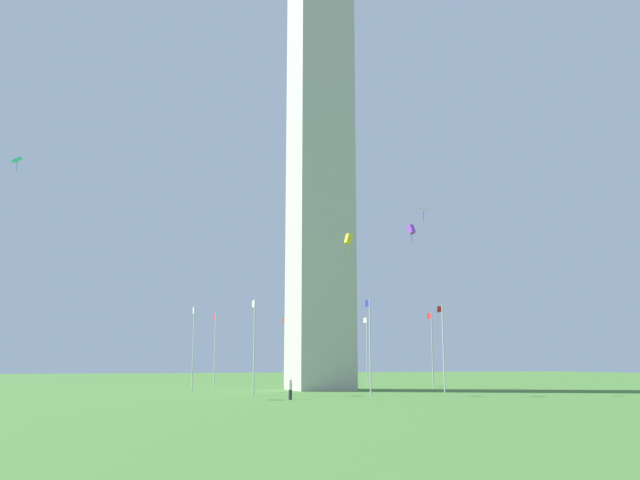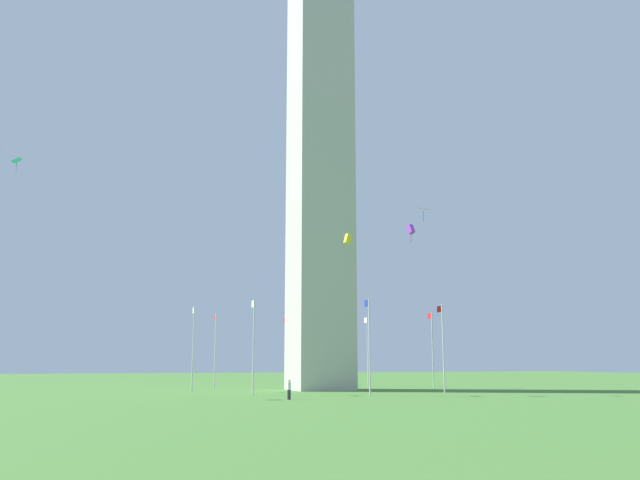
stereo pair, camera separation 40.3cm
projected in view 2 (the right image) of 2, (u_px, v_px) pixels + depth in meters
ground_plane at (320, 390)px, 74.76m from camera, size 260.00×260.00×0.00m
obelisk_monument at (320, 137)px, 79.93m from camera, size 6.40×6.40×58.22m
flagpole_n at (285, 348)px, 88.77m from camera, size 1.12×0.14×8.92m
flagpole_ne at (215, 347)px, 81.76m from camera, size 1.12×0.14×8.92m
flagpole_e at (193, 344)px, 71.19m from camera, size 1.12×0.14×8.92m
flagpole_se at (253, 342)px, 63.24m from camera, size 1.12×0.14×8.92m
flagpole_s at (369, 342)px, 62.58m from camera, size 1.12×0.14×8.92m
flagpole_sw at (443, 344)px, 69.59m from camera, size 1.12×0.14×8.92m
flagpole_w at (432, 346)px, 80.16m from camera, size 1.12×0.14×8.92m
flagpole_nw at (367, 348)px, 88.10m from camera, size 1.12×0.14×8.92m
person_white_shirt at (289, 390)px, 55.43m from camera, size 0.32×0.32×1.64m
kite_orange_diamond at (423, 209)px, 73.02m from camera, size 1.20×1.24×1.60m
kite_purple_box at (411, 229)px, 66.50m from camera, size 0.88×0.69×1.83m
kite_yellow_box at (348, 239)px, 65.51m from camera, size 0.63×0.82×1.96m
kite_cyan_diamond at (17, 161)px, 61.96m from camera, size 0.98×0.91×1.38m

